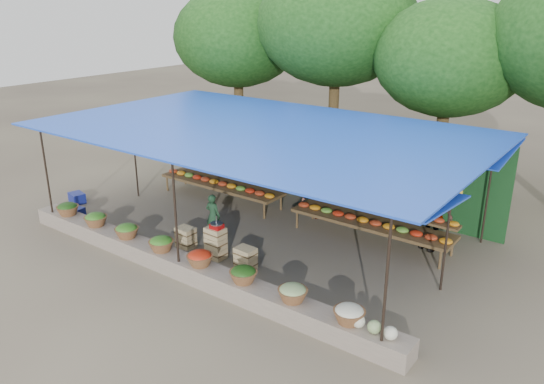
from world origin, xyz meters
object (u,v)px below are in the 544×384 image
Objects in this scene: vendor_seated at (213,216)px; blue_crate_front at (76,212)px; crate_counter at (215,245)px; weighing_scale at (217,225)px; blue_crate_back at (77,198)px.

blue_crate_front is at bearing 12.03° from vendor_seated.
crate_counter is 4.89m from blue_crate_front.
weighing_scale is at bearing -2.76° from blue_crate_front.
vendor_seated reaches higher than crate_counter.
crate_counter is 7.62× the size of weighing_scale.
blue_crate_front is (-4.87, -0.45, -0.18)m from crate_counter.
crate_counter is at bearing -180.00° from weighing_scale.
crate_counter is 0.54m from weighing_scale.
vendor_seated is 2.58× the size of blue_crate_front.
crate_counter is 2.05× the size of vendor_seated.
blue_crate_front is 1.15m from blue_crate_back.
crate_counter is 5.29× the size of blue_crate_front.
vendor_seated is 4.26m from blue_crate_front.
vendor_seated is at bearing 136.71° from weighing_scale.
weighing_scale reaches higher than blue_crate_back.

